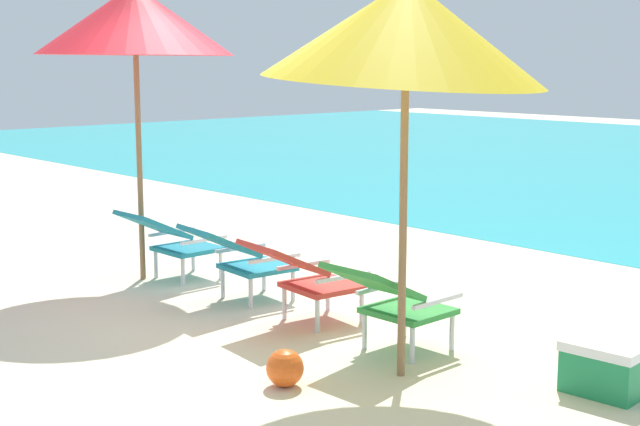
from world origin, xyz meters
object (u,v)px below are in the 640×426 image
lounge_chair_near_right (304,273)px  lounge_chair_near_left (240,255)px  lounge_chair_far_left (172,238)px  lounge_chair_far_right (392,298)px  beach_umbrella_right (406,31)px  beach_ball (285,368)px  cooler_box (604,368)px  beach_umbrella_left (135,20)px

lounge_chair_near_right → lounge_chair_near_left: bearing=178.1°
lounge_chair_far_left → lounge_chair_far_right: (2.79, -0.05, 0.00)m
beach_umbrella_right → lounge_chair_far_right: bearing=142.0°
lounge_chair_far_left → beach_umbrella_right: beach_umbrella_right is taller
lounge_chair_far_right → beach_umbrella_right: beach_umbrella_right is taller
beach_umbrella_right → beach_ball: bearing=-117.0°
lounge_chair_near_right → beach_umbrella_right: (1.26, -0.28, 1.77)m
beach_ball → cooler_box: 1.94m
beach_ball → beach_umbrella_left: bearing=164.7°
lounge_chair_near_left → cooler_box: bearing=6.5°
beach_umbrella_right → cooler_box: beach_umbrella_right is taller
lounge_chair_near_right → lounge_chair_far_right: bearing=-1.8°
lounge_chair_near_right → cooler_box: 2.36m
beach_umbrella_left → lounge_chair_near_right: bearing=3.6°
lounge_chair_near_left → beach_ball: (1.76, -0.99, -0.29)m
lounge_chair_far_left → beach_umbrella_left: bearing=-150.0°
lounge_chair_near_right → lounge_chair_far_right: same height
beach_umbrella_left → beach_ball: (3.03, -0.83, -2.23)m
beach_umbrella_left → beach_umbrella_right: size_ratio=1.05×
lounge_chair_near_left → beach_ball: bearing=-29.3°
lounge_chair_far_left → beach_umbrella_right: (3.12, -0.30, 1.77)m
lounge_chair_near_left → beach_ball: lounge_chair_near_left is taller
beach_umbrella_left → lounge_chair_far_left: bearing=30.0°
lounge_chair_near_left → lounge_chair_near_right: same height
beach_umbrella_left → beach_ball: size_ratio=11.23×
lounge_chair_far_right → beach_umbrella_left: (-3.05, -0.10, 1.94)m
beach_ball → cooler_box: (1.39, 1.35, 0.04)m
beach_umbrella_right → cooler_box: bearing=32.6°
beach_umbrella_left → cooler_box: (4.43, 0.52, -2.18)m
beach_umbrella_right → beach_ball: beach_umbrella_right is taller
lounge_chair_far_left → lounge_chair_near_right: 1.85m
lounge_chair_far_left → beach_ball: lounge_chair_far_left is taller
cooler_box → beach_umbrella_left: bearing=-173.3°
lounge_chair_far_right → beach_ball: bearing=-91.2°
lounge_chair_far_left → beach_umbrella_right: size_ratio=0.35×
lounge_chair_far_right → beach_umbrella_left: bearing=-178.1°
lounge_chair_far_right → lounge_chair_far_left: bearing=179.0°
lounge_chair_near_right → beach_umbrella_left: bearing=-176.4°
lounge_chair_far_right → beach_ball: size_ratio=3.74×
lounge_chair_near_right → beach_ball: 1.36m
beach_ball → beach_umbrella_right: bearing=63.0°
lounge_chair_far_left → lounge_chair_near_left: same height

